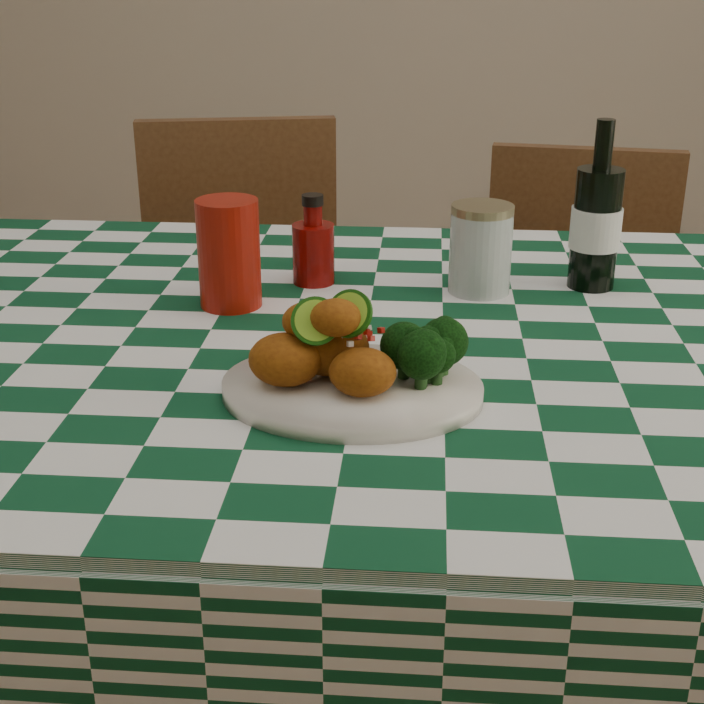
# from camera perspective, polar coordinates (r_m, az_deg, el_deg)

# --- Properties ---
(dining_table) EXTENTS (1.66, 1.06, 0.79)m
(dining_table) POSITION_cam_1_polar(r_m,az_deg,el_deg) (1.48, 0.67, -13.24)
(dining_table) COLOR #0D4023
(dining_table) RESTS_ON ground
(plate) EXTENTS (0.30, 0.24, 0.02)m
(plate) POSITION_cam_1_polar(r_m,az_deg,el_deg) (1.11, 0.00, -2.20)
(plate) COLOR silver
(plate) RESTS_ON dining_table
(fried_chicken_pile) EXTENTS (0.15, 0.11, 0.10)m
(fried_chicken_pile) POSITION_cam_1_polar(r_m,az_deg,el_deg) (1.08, -0.89, 0.63)
(fried_chicken_pile) COLOR #904A0D
(fried_chicken_pile) RESTS_ON plate
(broccoli_side) EXTENTS (0.09, 0.09, 0.07)m
(broccoli_side) POSITION_cam_1_polar(r_m,az_deg,el_deg) (1.10, 4.22, -0.07)
(broccoli_side) COLOR black
(broccoli_side) RESTS_ON plate
(red_tumbler) EXTENTS (0.10, 0.10, 0.15)m
(red_tumbler) POSITION_cam_1_polar(r_m,az_deg,el_deg) (1.37, -7.17, 5.70)
(red_tumbler) COLOR maroon
(red_tumbler) RESTS_ON dining_table
(ketchup_bottle) EXTENTS (0.07, 0.07, 0.13)m
(ketchup_bottle) POSITION_cam_1_polar(r_m,az_deg,el_deg) (1.46, -2.27, 6.57)
(ketchup_bottle) COLOR #6D0805
(ketchup_bottle) RESTS_ON dining_table
(mason_jar) EXTENTS (0.12, 0.12, 0.13)m
(mason_jar) POSITION_cam_1_polar(r_m,az_deg,el_deg) (1.44, 7.50, 5.97)
(mason_jar) COLOR #B2BCBA
(mason_jar) RESTS_ON dining_table
(beer_bottle) EXTENTS (0.08, 0.08, 0.25)m
(beer_bottle) POSITION_cam_1_polar(r_m,az_deg,el_deg) (1.47, 14.11, 8.27)
(beer_bottle) COLOR black
(beer_bottle) RESTS_ON dining_table
(wooden_chair_left) EXTENTS (0.50, 0.51, 0.92)m
(wooden_chair_left) POSITION_cam_1_polar(r_m,az_deg,el_deg) (2.06, -6.18, -0.21)
(wooden_chair_left) COLOR #472814
(wooden_chair_left) RESTS_ON ground
(wooden_chair_right) EXTENTS (0.45, 0.46, 0.87)m
(wooden_chair_right) POSITION_cam_1_polar(r_m,az_deg,el_deg) (2.08, 12.57, -1.26)
(wooden_chair_right) COLOR #472814
(wooden_chair_right) RESTS_ON ground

